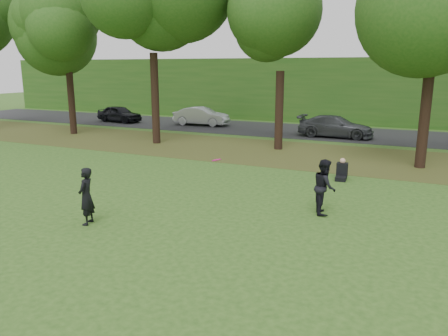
% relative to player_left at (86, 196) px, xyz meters
% --- Properties ---
extents(ground, '(120.00, 120.00, 0.00)m').
position_rel_player_left_xyz_m(ground, '(4.36, -0.69, -0.81)').
color(ground, '#284B17').
rests_on(ground, ground).
extents(leaf_litter, '(60.00, 7.00, 0.01)m').
position_rel_player_left_xyz_m(leaf_litter, '(4.36, 12.31, -0.81)').
color(leaf_litter, '#493E1A').
rests_on(leaf_litter, ground).
extents(street, '(70.00, 7.00, 0.02)m').
position_rel_player_left_xyz_m(street, '(4.36, 20.31, -0.80)').
color(street, black).
rests_on(street, ground).
extents(far_hedge, '(70.00, 3.00, 5.00)m').
position_rel_player_left_xyz_m(far_hedge, '(4.36, 26.31, 1.69)').
color(far_hedge, '#214F16').
rests_on(far_hedge, ground).
extents(player_left, '(0.54, 0.68, 1.62)m').
position_rel_player_left_xyz_m(player_left, '(0.00, 0.00, 0.00)').
color(player_left, black).
rests_on(player_left, ground).
extents(player_right, '(0.85, 0.97, 1.67)m').
position_rel_player_left_xyz_m(player_right, '(5.82, 3.69, 0.02)').
color(player_right, black).
rests_on(player_right, ground).
extents(parked_cars, '(39.01, 4.04, 1.53)m').
position_rel_player_left_xyz_m(parked_cars, '(5.67, 18.97, -0.09)').
color(parked_cars, black).
rests_on(parked_cars, street).
extents(frisbee, '(0.29, 0.30, 0.16)m').
position_rel_player_left_xyz_m(frisbee, '(3.08, 1.95, 0.92)').
color(frisbee, '#E31389').
rests_on(frisbee, ground).
extents(seated_person, '(0.46, 0.75, 0.83)m').
position_rel_player_left_xyz_m(seated_person, '(5.59, 8.10, -0.50)').
color(seated_person, black).
rests_on(seated_person, ground).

